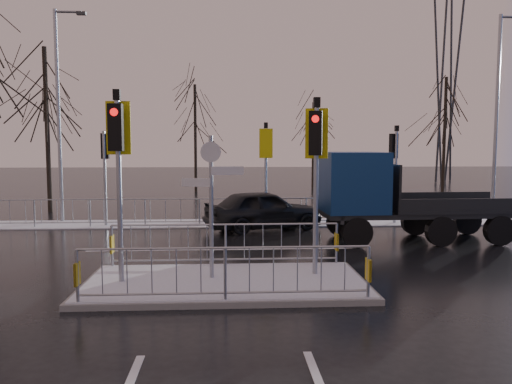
{
  "coord_description": "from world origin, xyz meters",
  "views": [
    {
      "loc": [
        0.05,
        -10.47,
        3.0
      ],
      "look_at": [
        0.79,
        2.44,
        1.8
      ],
      "focal_mm": 35.0,
      "sensor_mm": 36.0,
      "label": 1
    }
  ],
  "objects": [
    {
      "name": "tree_far_c",
      "position": [
        14.0,
        21.0,
        5.15
      ],
      "size": [
        4.0,
        4.0,
        7.55
      ],
      "color": "black",
      "rests_on": "ground"
    },
    {
      "name": "pylon_wires",
      "position": [
        16.88,
        30.0,
        11.03
      ],
      "size": [
        70.0,
        2.38,
        19.97
      ],
      "color": "#2D3033",
      "rests_on": "ground"
    },
    {
      "name": "tree_far_a",
      "position": [
        -2.0,
        22.0,
        4.82
      ],
      "size": [
        3.75,
        3.75,
        7.08
      ],
      "color": "black",
      "rests_on": "ground"
    },
    {
      "name": "street_lamp_left",
      "position": [
        -6.43,
        9.5,
        4.49
      ],
      "size": [
        1.25,
        0.18,
        8.2
      ],
      "color": "#9399A0",
      "rests_on": "ground"
    },
    {
      "name": "car_far_lane",
      "position": [
        1.34,
        7.19,
        0.72
      ],
      "size": [
        4.55,
        3.03,
        1.44
      ],
      "primitive_type": "imported",
      "rotation": [
        0.0,
        0.0,
        1.92
      ],
      "color": "black",
      "rests_on": "ground"
    },
    {
      "name": "tree_far_b",
      "position": [
        6.0,
        24.0,
        4.18
      ],
      "size": [
        3.25,
        3.25,
        6.14
      ],
      "color": "black",
      "rests_on": "ground"
    },
    {
      "name": "traffic_island",
      "position": [
        -0.01,
        0.01,
        0.39
      ],
      "size": [
        6.0,
        3.04,
        4.15
      ],
      "color": "slate",
      "rests_on": "ground"
    },
    {
      "name": "street_lamp_right",
      "position": [
        10.57,
        8.5,
        4.39
      ],
      "size": [
        1.25,
        0.18,
        8.0
      ],
      "color": "#9399A0",
      "rests_on": "ground"
    },
    {
      "name": "lane_markings",
      "position": [
        0.0,
        -0.33,
        0.0
      ],
      "size": [
        8.0,
        11.38,
        0.01
      ],
      "color": "silver",
      "rests_on": "ground"
    },
    {
      "name": "ground",
      "position": [
        0.0,
        0.0,
        0.0
      ],
      "size": [
        120.0,
        120.0,
        0.0
      ],
      "primitive_type": "plane",
      "color": "black",
      "rests_on": "ground"
    },
    {
      "name": "snow_verge",
      "position": [
        0.0,
        8.6,
        0.02
      ],
      "size": [
        30.0,
        2.0,
        0.04
      ],
      "primitive_type": "cube",
      "color": "white",
      "rests_on": "ground"
    },
    {
      "name": "flatbed_truck",
      "position": [
        4.78,
        4.82,
        1.49
      ],
      "size": [
        6.11,
        2.37,
        2.8
      ],
      "color": "black",
      "rests_on": "ground"
    },
    {
      "name": "far_kerb_fixtures",
      "position": [
        0.29,
        8.09,
        1.02
      ],
      "size": [
        18.0,
        0.65,
        3.83
      ],
      "color": "#9399A0",
      "rests_on": "ground"
    },
    {
      "name": "tree_near_b",
      "position": [
        -8.0,
        12.5,
        5.15
      ],
      "size": [
        4.0,
        4.0,
        7.55
      ],
      "color": "black",
      "rests_on": "ground"
    }
  ]
}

